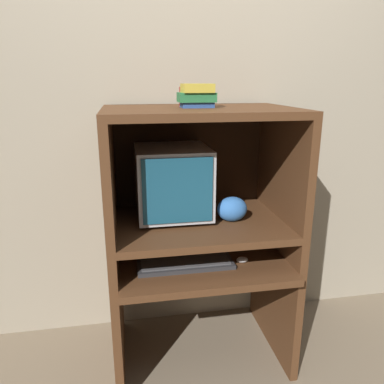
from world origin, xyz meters
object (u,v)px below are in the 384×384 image
Objects in this scene: keyboard at (185,264)px; book_stack at (197,95)px; storage_box at (195,97)px; crt_monitor at (173,181)px; snack_bag at (232,209)px; mouse at (242,260)px.

keyboard is 0.82m from book_stack.
book_stack is 1.28× the size of storage_box.
crt_monitor is 2.90× the size of storage_box.
crt_monitor is at bearing 157.93° from snack_bag.
book_stack is (-0.18, 0.04, 0.57)m from snack_bag.
mouse is (0.29, -0.01, 0.00)m from keyboard.
storage_box is at bearing 153.70° from snack_bag.
storage_box reaches higher than mouse.
mouse is 0.39× the size of snack_bag.
storage_box is (-0.00, 0.04, -0.01)m from book_stack.
snack_bag is at bearing -26.30° from storage_box.
keyboard is at bearing -119.94° from book_stack.
book_stack is at bearing 143.00° from mouse.
crt_monitor is 2.26× the size of book_stack.
crt_monitor reaches higher than keyboard.
mouse is 0.45× the size of storage_box.
keyboard is 3.04× the size of snack_bag.
book_stack reaches higher than mouse.
crt_monitor is 6.52× the size of mouse.
mouse is 0.35× the size of book_stack.
mouse is at bearing -43.77° from storage_box.
keyboard is 3.50× the size of storage_box.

